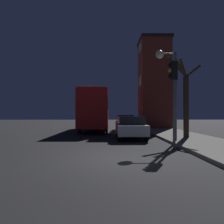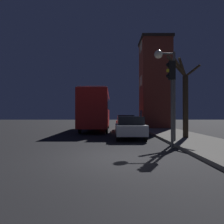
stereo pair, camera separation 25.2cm
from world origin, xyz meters
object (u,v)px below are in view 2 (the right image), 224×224
bare_tree (184,96)px  car_near_lane (130,127)px  bus (96,108)px  car_mid_lane (125,123)px  streetlamp (166,74)px  traffic_light (171,86)px

bare_tree → car_near_lane: 4.01m
bus → car_mid_lane: (2.90, -0.78, -1.47)m
car_mid_lane → bus: bearing=165.0°
streetlamp → bare_tree: bearing=45.2°
streetlamp → car_near_lane: (-1.90, 2.02, -3.16)m
bare_tree → car_near_lane: size_ratio=1.33×
car_near_lane → streetlamp: bearing=-46.7°
car_mid_lane → bare_tree: bearing=-66.2°
streetlamp → bare_tree: bare_tree is taller
streetlamp → bare_tree: 2.46m
bus → car_near_lane: size_ratio=2.72×
bus → bare_tree: bearing=-53.1°
streetlamp → car_mid_lane: (-1.78, 9.04, -3.13)m
bare_tree → car_near_lane: bare_tree is taller
car_near_lane → car_mid_lane: (0.12, 7.03, 0.03)m
streetlamp → traffic_light: bearing=-96.6°
bare_tree → bus: 10.36m
streetlamp → traffic_light: 2.12m
bare_tree → car_near_lane: (-3.43, 0.47, -2.01)m
car_near_lane → car_mid_lane: bearing=89.0°
bus → car_mid_lane: size_ratio=2.26×
bus → car_near_lane: (2.78, -7.80, -1.50)m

